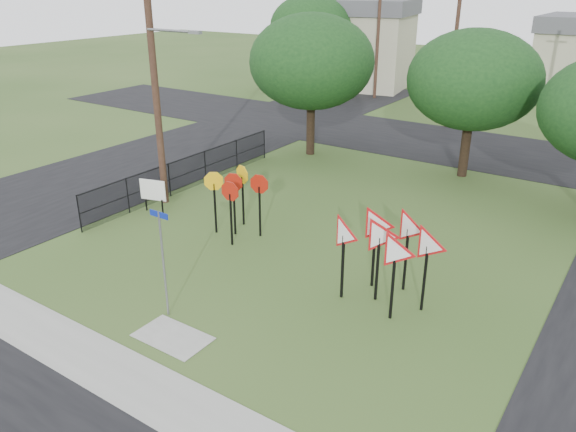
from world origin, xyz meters
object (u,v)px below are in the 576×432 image
object	(u,v)px
stop_sign_cluster	(236,189)
info_board	(153,191)
street_name_sign	(163,258)
yield_sign_cluster	(388,240)

from	to	relation	value
stop_sign_cluster	info_board	world-z (taller)	stop_sign_cluster
stop_sign_cluster	street_name_sign	bearing A→B (deg)	-71.36
street_name_sign	yield_sign_cluster	world-z (taller)	street_name_sign
street_name_sign	yield_sign_cluster	xyz separation A→B (m)	(4.68, 4.14, 0.15)
street_name_sign	stop_sign_cluster	xyz separation A→B (m)	(-1.80, 5.33, -0.01)
stop_sign_cluster	yield_sign_cluster	distance (m)	6.59
street_name_sign	yield_sign_cluster	size ratio (longest dim) A/B	0.93
yield_sign_cluster	stop_sign_cluster	bearing A→B (deg)	169.60
stop_sign_cluster	yield_sign_cluster	xyz separation A→B (m)	(6.48, -1.19, 0.16)
info_board	yield_sign_cluster	bearing A→B (deg)	-4.90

